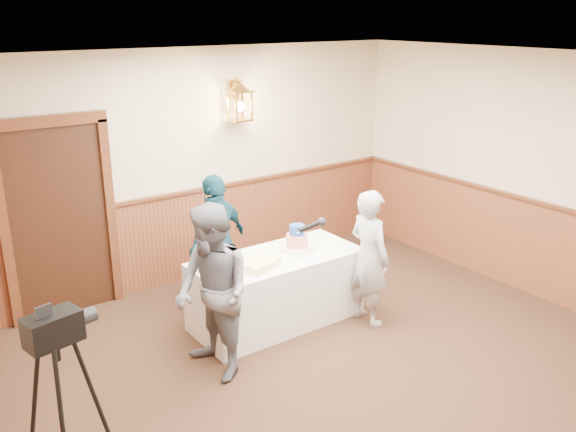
% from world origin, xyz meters
% --- Properties ---
extents(ground, '(7.00, 7.00, 0.00)m').
position_xyz_m(ground, '(0.00, 0.00, 0.00)').
color(ground, black).
rests_on(ground, ground).
extents(room_shell, '(6.02, 7.02, 2.81)m').
position_xyz_m(room_shell, '(-0.05, 0.45, 1.52)').
color(room_shell, beige).
rests_on(room_shell, ground).
extents(display_table, '(1.80, 0.80, 0.75)m').
position_xyz_m(display_table, '(0.14, 1.90, 0.38)').
color(display_table, white).
rests_on(display_table, ground).
extents(tiered_cake, '(0.36, 0.36, 0.30)m').
position_xyz_m(tiered_cake, '(0.40, 1.90, 0.87)').
color(tiered_cake, '#FFF1C2').
rests_on(tiered_cake, display_table).
extents(sheet_cake_yellow, '(0.45, 0.39, 0.08)m').
position_xyz_m(sheet_cake_yellow, '(-0.16, 1.77, 0.79)').
color(sheet_cake_yellow, '#F2F291').
rests_on(sheet_cake_yellow, display_table).
extents(sheet_cake_green, '(0.36, 0.30, 0.08)m').
position_xyz_m(sheet_cake_green, '(-0.54, 1.98, 0.79)').
color(sheet_cake_green, '#A3D697').
rests_on(sheet_cake_green, display_table).
extents(interviewer, '(1.48, 0.80, 1.62)m').
position_xyz_m(interviewer, '(-0.88, 1.41, 0.81)').
color(interviewer, '#5C5D65').
rests_on(interviewer, ground).
extents(baker, '(0.35, 0.54, 1.47)m').
position_xyz_m(baker, '(0.93, 1.34, 0.73)').
color(baker, '#9EA0A5').
rests_on(baker, ground).
extents(assistant_p, '(0.97, 0.70, 1.53)m').
position_xyz_m(assistant_p, '(-0.17, 2.60, 0.77)').
color(assistant_p, '#113C4E').
rests_on(assistant_p, ground).
extents(tv_camera_rig, '(0.55, 0.51, 1.39)m').
position_xyz_m(tv_camera_rig, '(-2.42, 0.66, 0.63)').
color(tv_camera_rig, black).
rests_on(tv_camera_rig, ground).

